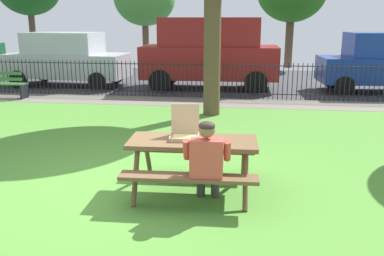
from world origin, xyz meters
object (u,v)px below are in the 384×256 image
(pizza_slice_on_table, at_px, (211,140))
(parked_car_left, at_px, (66,58))
(park_bench_left, at_px, (0,85))
(picnic_table_foreground, at_px, (193,152))
(parked_car_right, at_px, (380,62))
(pizza_box_open, at_px, (185,132))
(parked_car_center, at_px, (210,52))
(adult_at_table, at_px, (207,160))

(pizza_slice_on_table, relative_size, parked_car_left, 0.06)
(pizza_slice_on_table, xyz_separation_m, park_bench_left, (-7.17, 6.44, -0.36))
(pizza_slice_on_table, bearing_deg, picnic_table_foreground, -174.76)
(pizza_slice_on_table, distance_m, parked_car_right, 10.32)
(pizza_box_open, relative_size, parked_car_left, 0.10)
(picnic_table_foreground, bearing_deg, parked_car_center, 93.61)
(pizza_slice_on_table, relative_size, park_bench_left, 0.17)
(pizza_slice_on_table, bearing_deg, parked_car_center, 95.23)
(pizza_slice_on_table, distance_m, adult_at_table, 0.53)
(parked_car_left, bearing_deg, adult_at_table, -57.58)
(park_bench_left, xyz_separation_m, parked_car_left, (1.05, 2.65, 0.59))
(picnic_table_foreground, relative_size, parked_car_right, 0.46)
(pizza_box_open, xyz_separation_m, parked_car_left, (-5.72, 9.01, 0.15))
(parked_car_left, distance_m, parked_car_center, 5.29)
(picnic_table_foreground, distance_m, park_bench_left, 9.46)
(parked_car_right, bearing_deg, picnic_table_foreground, -119.37)
(park_bench_left, distance_m, parked_car_right, 12.34)
(picnic_table_foreground, height_order, pizza_box_open, pizza_box_open)
(picnic_table_foreground, distance_m, parked_car_right, 10.47)
(pizza_box_open, height_order, parked_car_right, parked_car_right)
(park_bench_left, height_order, parked_car_right, parked_car_right)
(picnic_table_foreground, bearing_deg, parked_car_right, 60.63)
(pizza_box_open, bearing_deg, pizza_slice_on_table, -12.52)
(picnic_table_foreground, xyz_separation_m, park_bench_left, (-6.91, 6.46, -0.18))
(pizza_box_open, xyz_separation_m, park_bench_left, (-6.78, 6.35, -0.44))
(parked_car_center, relative_size, parked_car_right, 1.18)
(adult_at_table, bearing_deg, pizza_slice_on_table, 88.98)
(adult_at_table, distance_m, parked_car_right, 10.78)
(picnic_table_foreground, distance_m, pizza_slice_on_table, 0.32)
(pizza_box_open, height_order, park_bench_left, pizza_box_open)
(adult_at_table, bearing_deg, parked_car_left, 122.42)
(pizza_box_open, xyz_separation_m, parked_car_center, (-0.44, 9.01, 0.45))
(picnic_table_foreground, relative_size, pizza_slice_on_table, 6.90)
(pizza_slice_on_table, relative_size, parked_car_center, 0.06)
(pizza_box_open, distance_m, parked_car_left, 10.67)
(adult_at_table, distance_m, parked_car_center, 9.67)
(pizza_box_open, height_order, adult_at_table, pizza_box_open)
(parked_car_center, xyz_separation_m, parked_car_right, (5.70, 0.00, -0.29))
(park_bench_left, height_order, parked_car_center, parked_car_center)
(parked_car_left, height_order, parked_car_right, parked_car_right)
(picnic_table_foreground, relative_size, park_bench_left, 1.15)
(picnic_table_foreground, bearing_deg, parked_car_left, 122.71)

